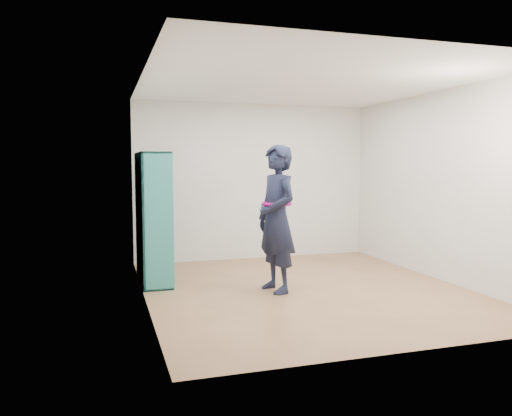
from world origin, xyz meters
name	(u,v)px	position (x,y,z in m)	size (l,w,h in m)	color
floor	(305,289)	(0.00, 0.00, 0.00)	(4.50, 4.50, 0.00)	brown
ceiling	(307,83)	(0.00, 0.00, 2.60)	(4.50, 4.50, 0.00)	white
wall_left	(144,190)	(-2.00, 0.00, 1.30)	(0.02, 4.50, 2.60)	silver
wall_right	(440,186)	(2.00, 0.00, 1.30)	(0.02, 4.50, 2.60)	silver
wall_back	(254,182)	(0.00, 2.25, 1.30)	(4.00, 0.02, 2.60)	silver
wall_front	(412,200)	(0.00, -2.25, 1.30)	(4.00, 0.02, 2.60)	silver
bookshelf	(151,218)	(-1.83, 1.09, 0.87)	(0.38, 1.32, 1.75)	teal
person	(277,219)	(-0.39, 0.02, 0.92)	(0.57, 0.75, 1.84)	black
smartphone	(262,209)	(-0.56, 0.08, 1.04)	(0.04, 0.09, 0.12)	silver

